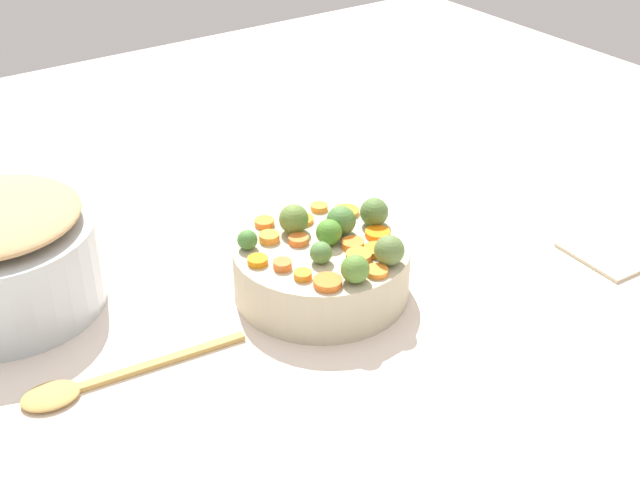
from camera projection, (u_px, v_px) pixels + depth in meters
name	position (u px, v px, depth m)	size (l,w,h in m)	color
tabletop	(335.00, 309.00, 1.23)	(2.40, 2.40, 0.02)	beige
serving_bowl_carrots	(320.00, 270.00, 1.23)	(0.26, 0.26, 0.08)	#BDB394
metal_pot	(3.00, 267.00, 1.19)	(0.27, 0.27, 0.13)	#B4BEC4
carrot_slice_0	(298.00, 240.00, 1.21)	(0.03, 0.03, 0.01)	orange
carrot_slice_1	(359.00, 256.00, 1.18)	(0.04, 0.04, 0.01)	orange
carrot_slice_2	(378.00, 233.00, 1.23)	(0.04, 0.04, 0.01)	orange
carrot_slice_3	(303.00, 275.00, 1.14)	(0.02, 0.02, 0.01)	orange
carrot_slice_4	(377.00, 271.00, 1.15)	(0.03, 0.03, 0.01)	orange
carrot_slice_5	(282.00, 265.00, 1.16)	(0.03, 0.03, 0.01)	orange
carrot_slice_6	(264.00, 223.00, 1.26)	(0.03, 0.03, 0.01)	orange
carrot_slice_7	(269.00, 237.00, 1.22)	(0.03, 0.03, 0.01)	orange
carrot_slice_8	(319.00, 207.00, 1.30)	(0.03, 0.03, 0.01)	orange
carrot_slice_9	(328.00, 282.00, 1.12)	(0.04, 0.04, 0.01)	orange
carrot_slice_10	(258.00, 261.00, 1.17)	(0.03, 0.03, 0.01)	orange
carrot_slice_11	(346.00, 212.00, 1.29)	(0.04, 0.04, 0.01)	orange
carrot_slice_12	(353.00, 244.00, 1.20)	(0.03, 0.03, 0.01)	orange
carrot_slice_13	(301.00, 220.00, 1.27)	(0.04, 0.04, 0.01)	orange
carrot_slice_14	(377.00, 250.00, 1.19)	(0.04, 0.04, 0.01)	orange
brussels_sprout_0	(247.00, 240.00, 1.20)	(0.03, 0.03, 0.03)	#427633
brussels_sprout_1	(389.00, 250.00, 1.16)	(0.04, 0.04, 0.04)	#5B753D
brussels_sprout_2	(294.00, 219.00, 1.23)	(0.04, 0.04, 0.04)	olive
brussels_sprout_3	(329.00, 232.00, 1.20)	(0.04, 0.04, 0.04)	#4A872A
brussels_sprout_4	(355.00, 269.00, 1.12)	(0.04, 0.04, 0.04)	#558031
brussels_sprout_5	(374.00, 212.00, 1.25)	(0.04, 0.04, 0.04)	#507235
brussels_sprout_6	(320.00, 252.00, 1.17)	(0.03, 0.03, 0.03)	#507D3D
brussels_sprout_7	(341.00, 221.00, 1.23)	(0.04, 0.04, 0.04)	#487637
wooden_spoon	(88.00, 384.00, 1.07)	(0.07, 0.30, 0.01)	tan
dish_towel	(617.00, 250.00, 1.35)	(0.13, 0.15, 0.01)	#BFB18E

